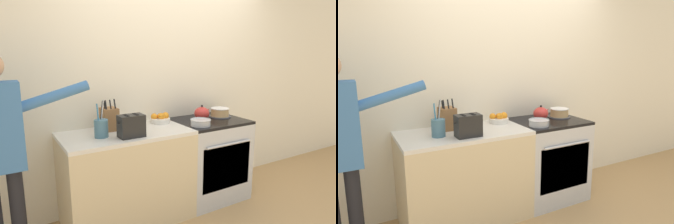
# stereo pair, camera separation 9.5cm
# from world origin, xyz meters

# --- Properties ---
(ground_plane) EXTENTS (16.00, 16.00, 0.00)m
(ground_plane) POSITION_xyz_m (0.00, 0.00, 0.00)
(ground_plane) COLOR tan
(wall_back) EXTENTS (8.00, 0.04, 2.60)m
(wall_back) POSITION_xyz_m (0.00, 0.66, 1.30)
(wall_back) COLOR silver
(wall_back) RESTS_ON ground_plane
(counter_cabinet) EXTENTS (1.21, 0.64, 0.90)m
(counter_cabinet) POSITION_xyz_m (-0.68, 0.32, 0.45)
(counter_cabinet) COLOR beige
(counter_cabinet) RESTS_ON ground_plane
(stove_range) EXTENTS (0.77, 0.68, 0.90)m
(stove_range) POSITION_xyz_m (0.30, 0.32, 0.45)
(stove_range) COLOR #B7BABF
(stove_range) RESTS_ON ground_plane
(layer_cake) EXTENTS (0.26, 0.26, 0.10)m
(layer_cake) POSITION_xyz_m (0.51, 0.38, 0.95)
(layer_cake) COLOR #4C4C51
(layer_cake) RESTS_ON stove_range
(tea_kettle) EXTENTS (0.20, 0.17, 0.16)m
(tea_kettle) POSITION_xyz_m (0.24, 0.37, 0.97)
(tea_kettle) COLOR red
(tea_kettle) RESTS_ON stove_range
(mixing_bowl) EXTENTS (0.21, 0.21, 0.07)m
(mixing_bowl) POSITION_xyz_m (0.06, 0.15, 0.93)
(mixing_bowl) COLOR #B7BABF
(mixing_bowl) RESTS_ON stove_range
(knife_block) EXTENTS (0.14, 0.17, 0.30)m
(knife_block) POSITION_xyz_m (-0.79, 0.47, 1.01)
(knife_block) COLOR olive
(knife_block) RESTS_ON counter_cabinet
(utensil_crock) EXTENTS (0.12, 0.12, 0.33)m
(utensil_crock) POSITION_xyz_m (-0.94, 0.27, 0.98)
(utensil_crock) COLOR #477084
(utensil_crock) RESTS_ON counter_cabinet
(fruit_bowl) EXTENTS (0.21, 0.21, 0.11)m
(fruit_bowl) POSITION_xyz_m (-0.23, 0.48, 0.94)
(fruit_bowl) COLOR silver
(fruit_bowl) RESTS_ON counter_cabinet
(toaster) EXTENTS (0.24, 0.14, 0.20)m
(toaster) POSITION_xyz_m (-0.71, 0.14, 1.00)
(toaster) COLOR black
(toaster) RESTS_ON counter_cabinet
(person_baker) EXTENTS (0.93, 0.20, 1.64)m
(person_baker) POSITION_xyz_m (-1.72, 0.19, 0.98)
(person_baker) COLOR black
(person_baker) RESTS_ON ground_plane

